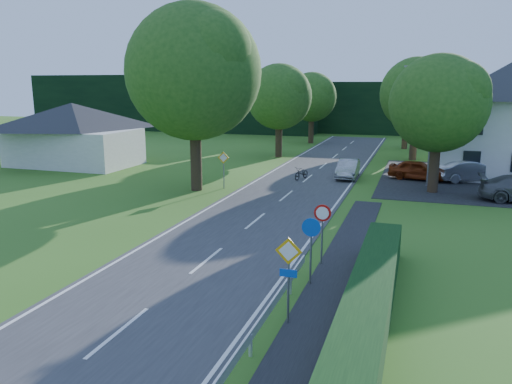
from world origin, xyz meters
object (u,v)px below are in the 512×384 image
(motorcycle, at_px, (302,173))
(streetlight, at_px, (430,119))
(moving_car, at_px, (348,169))
(parasol, at_px, (475,164))
(parked_car_red, at_px, (418,170))
(parked_car_silver_a, at_px, (469,171))

(motorcycle, bearing_deg, streetlight, 20.75)
(moving_car, distance_m, parasol, 9.28)
(parked_car_red, height_order, parked_car_silver_a, parked_car_silver_a)
(streetlight, relative_size, parasol, 3.76)
(parasol, bearing_deg, streetlight, -128.51)
(streetlight, distance_m, parked_car_silver_a, 5.27)
(streetlight, distance_m, motorcycle, 9.32)
(streetlight, height_order, parked_car_silver_a, streetlight)
(motorcycle, relative_size, parasol, 0.80)
(moving_car, relative_size, motorcycle, 2.35)
(streetlight, xyz_separation_m, parked_car_silver_a, (2.91, 2.43, -3.66))
(parked_car_silver_a, height_order, parasol, parasol)
(parked_car_red, distance_m, parasol, 4.52)
(streetlight, xyz_separation_m, parasol, (3.41, 4.28, -3.47))
(moving_car, height_order, parked_car_silver_a, parked_car_silver_a)
(moving_car, height_order, motorcycle, moving_car)
(streetlight, xyz_separation_m, motorcycle, (-8.42, -0.44, -3.98))
(motorcycle, distance_m, parked_car_silver_a, 11.69)
(parasol, bearing_deg, parked_car_red, -150.71)
(parked_car_silver_a, xyz_separation_m, parasol, (0.50, 1.85, 0.20))
(motorcycle, xyz_separation_m, parked_car_silver_a, (11.33, 2.87, 0.31))
(moving_car, bearing_deg, parasol, 17.36)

